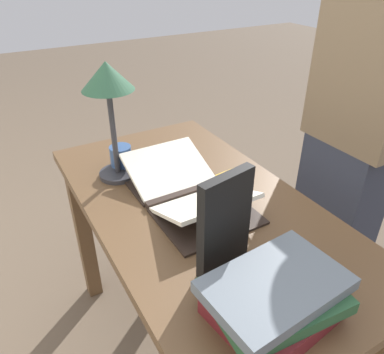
{
  "coord_description": "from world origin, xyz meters",
  "views": [
    {
      "loc": [
        -0.79,
        0.48,
        1.4
      ],
      "look_at": [
        0.03,
        0.01,
        0.82
      ],
      "focal_mm": 35.0,
      "sensor_mm": 36.0,
      "label": 1
    }
  ],
  "objects_px": {
    "open_book": "(185,189)",
    "coffee_mug": "(121,158)",
    "book_stack_tall": "(273,298)",
    "book_standing_upright": "(225,223)",
    "reading_lamp": "(108,89)",
    "person_reader": "(354,136)",
    "pencil": "(228,171)"
  },
  "relations": [
    {
      "from": "coffee_mug",
      "to": "person_reader",
      "type": "distance_m",
      "value": 0.88
    },
    {
      "from": "book_stack_tall",
      "to": "reading_lamp",
      "type": "relative_size",
      "value": 0.76
    },
    {
      "from": "book_stack_tall",
      "to": "book_standing_upright",
      "type": "bearing_deg",
      "value": 1.72
    },
    {
      "from": "reading_lamp",
      "to": "person_reader",
      "type": "xyz_separation_m",
      "value": [
        -0.26,
        -0.85,
        -0.25
      ]
    },
    {
      "from": "coffee_mug",
      "to": "pencil",
      "type": "bearing_deg",
      "value": -123.49
    },
    {
      "from": "open_book",
      "to": "book_stack_tall",
      "type": "xyz_separation_m",
      "value": [
        -0.48,
        0.06,
        0.03
      ]
    },
    {
      "from": "reading_lamp",
      "to": "coffee_mug",
      "type": "bearing_deg",
      "value": -36.68
    },
    {
      "from": "person_reader",
      "to": "book_standing_upright",
      "type": "bearing_deg",
      "value": -70.82
    },
    {
      "from": "person_reader",
      "to": "pencil",
      "type": "bearing_deg",
      "value": -99.92
    },
    {
      "from": "book_standing_upright",
      "to": "pencil",
      "type": "distance_m",
      "value": 0.47
    },
    {
      "from": "book_stack_tall",
      "to": "book_standing_upright",
      "type": "height_order",
      "value": "book_standing_upright"
    },
    {
      "from": "pencil",
      "to": "open_book",
      "type": "bearing_deg",
      "value": 106.43
    },
    {
      "from": "open_book",
      "to": "pencil",
      "type": "distance_m",
      "value": 0.21
    },
    {
      "from": "book_stack_tall",
      "to": "person_reader",
      "type": "relative_size",
      "value": 0.18
    },
    {
      "from": "pencil",
      "to": "person_reader",
      "type": "xyz_separation_m",
      "value": [
        -0.09,
        -0.52,
        0.05
      ]
    },
    {
      "from": "open_book",
      "to": "book_stack_tall",
      "type": "height_order",
      "value": "book_stack_tall"
    },
    {
      "from": "reading_lamp",
      "to": "coffee_mug",
      "type": "height_order",
      "value": "reading_lamp"
    },
    {
      "from": "book_stack_tall",
      "to": "reading_lamp",
      "type": "bearing_deg",
      "value": 6.17
    },
    {
      "from": "open_book",
      "to": "coffee_mug",
      "type": "relative_size",
      "value": 4.63
    },
    {
      "from": "reading_lamp",
      "to": "open_book",
      "type": "bearing_deg",
      "value": -148.71
    },
    {
      "from": "book_stack_tall",
      "to": "pencil",
      "type": "relative_size",
      "value": 1.93
    },
    {
      "from": "open_book",
      "to": "book_standing_upright",
      "type": "relative_size",
      "value": 1.88
    },
    {
      "from": "reading_lamp",
      "to": "person_reader",
      "type": "bearing_deg",
      "value": -106.7
    },
    {
      "from": "coffee_mug",
      "to": "reading_lamp",
      "type": "bearing_deg",
      "value": 143.32
    },
    {
      "from": "open_book",
      "to": "coffee_mug",
      "type": "distance_m",
      "value": 0.28
    },
    {
      "from": "open_book",
      "to": "pencil",
      "type": "xyz_separation_m",
      "value": [
        0.06,
        -0.2,
        -0.02
      ]
    },
    {
      "from": "book_stack_tall",
      "to": "coffee_mug",
      "type": "bearing_deg",
      "value": 3.66
    },
    {
      "from": "open_book",
      "to": "coffee_mug",
      "type": "bearing_deg",
      "value": 22.01
    },
    {
      "from": "book_stack_tall",
      "to": "person_reader",
      "type": "xyz_separation_m",
      "value": [
        0.45,
        -0.78,
        -0.0
      ]
    },
    {
      "from": "book_standing_upright",
      "to": "coffee_mug",
      "type": "bearing_deg",
      "value": -6.02
    },
    {
      "from": "book_stack_tall",
      "to": "pencil",
      "type": "distance_m",
      "value": 0.6
    },
    {
      "from": "open_book",
      "to": "book_standing_upright",
      "type": "distance_m",
      "value": 0.33
    }
  ]
}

